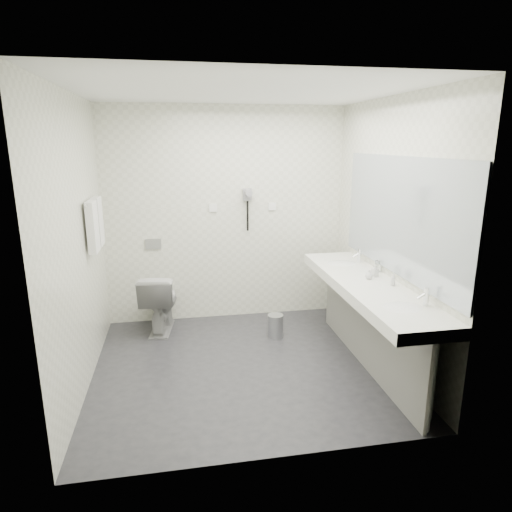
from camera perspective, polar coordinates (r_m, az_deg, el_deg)
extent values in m
plane|color=#2A2A2F|center=(4.38, -1.63, -14.00)|extent=(2.80, 2.80, 0.00)
plane|color=white|center=(3.87, -1.91, 20.57)|extent=(2.80, 2.80, 0.00)
plane|color=white|center=(5.21, -3.90, 5.20)|extent=(2.80, 0.00, 2.80)
plane|color=white|center=(2.70, 2.35, -3.65)|extent=(2.80, 0.00, 2.80)
plane|color=white|center=(3.99, -22.08, 1.25)|extent=(0.00, 2.60, 2.60)
plane|color=white|center=(4.37, 16.75, 2.79)|extent=(0.00, 2.60, 2.60)
cube|color=white|center=(4.19, 14.15, -3.90)|extent=(0.55, 2.20, 0.10)
cube|color=gray|center=(4.35, 14.11, -9.20)|extent=(0.03, 2.15, 0.75)
cylinder|color=silver|center=(3.55, 21.64, -15.55)|extent=(0.06, 0.06, 0.75)
cylinder|color=silver|center=(5.25, 9.80, -4.76)|extent=(0.06, 0.06, 0.75)
cube|color=#B2BCC6|center=(4.15, 18.00, 4.92)|extent=(0.02, 2.20, 1.05)
ellipsoid|color=white|center=(3.63, 18.38, -6.51)|extent=(0.40, 0.31, 0.05)
ellipsoid|color=white|center=(4.75, 11.00, -1.09)|extent=(0.40, 0.31, 0.05)
cylinder|color=silver|center=(3.70, 21.16, -4.91)|extent=(0.04, 0.04, 0.15)
cylinder|color=silver|center=(4.80, 13.22, 0.07)|extent=(0.04, 0.04, 0.15)
imported|color=beige|center=(4.33, 15.09, -1.84)|extent=(0.07, 0.07, 0.12)
imported|color=beige|center=(4.25, 14.41, -2.33)|extent=(0.10, 0.10, 0.09)
imported|color=beige|center=(4.11, 17.31, -2.93)|extent=(0.05, 0.05, 0.11)
cylinder|color=silver|center=(4.50, 15.48, -1.28)|extent=(0.07, 0.07, 0.11)
imported|color=white|center=(5.14, -12.31, -5.75)|extent=(0.47, 0.72, 0.68)
cube|color=#B2B5BA|center=(5.23, -13.12, 1.53)|extent=(0.18, 0.02, 0.12)
cylinder|color=#B2B5BA|center=(4.93, 2.52, -9.08)|extent=(0.22, 0.22, 0.24)
cylinder|color=#B2B5BA|center=(4.88, 2.54, -7.70)|extent=(0.17, 0.17, 0.01)
cylinder|color=silver|center=(4.46, -20.44, 6.64)|extent=(0.02, 0.62, 0.02)
cube|color=white|center=(4.35, -20.36, 3.54)|extent=(0.07, 0.24, 0.48)
cube|color=white|center=(4.63, -19.79, 4.19)|extent=(0.07, 0.24, 0.48)
cube|color=gray|center=(5.18, -1.13, 7.97)|extent=(0.10, 0.04, 0.14)
cylinder|color=gray|center=(5.10, -1.00, 8.21)|extent=(0.08, 0.14, 0.08)
cylinder|color=black|center=(5.20, -1.09, 5.21)|extent=(0.02, 0.02, 0.35)
cube|color=white|center=(5.17, -5.56, 6.21)|extent=(0.09, 0.02, 0.09)
cube|color=white|center=(5.27, 2.09, 6.43)|extent=(0.09, 0.02, 0.09)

